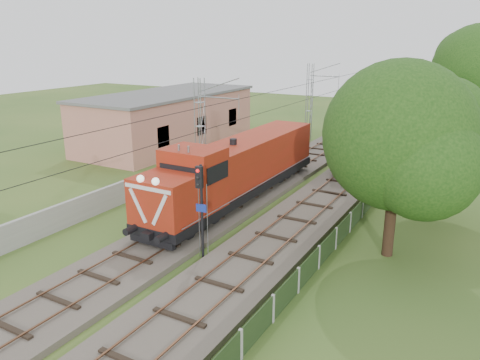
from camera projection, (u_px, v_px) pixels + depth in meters
The scene contains 14 objects.
ground at pixel (110, 278), 21.36m from camera, with size 140.00×140.00×0.00m, color #335620.
track_main at pixel (197, 223), 27.14m from camera, with size 4.20×70.00×0.45m.
track_side at pixel (348, 179), 35.61m from camera, with size 4.20×80.00×0.45m.
catenary at pixel (201, 137), 31.55m from camera, with size 3.31×70.00×8.00m.
boundary_wall at pixel (162, 177), 34.19m from camera, with size 0.25×40.00×1.50m, color #9E9E99.
station_building at pixel (169, 118), 47.62m from camera, with size 8.40×20.40×5.22m.
fence at pixel (298, 280), 19.92m from camera, with size 0.12×32.00×1.20m.
locomotive at pixel (237, 168), 30.48m from camera, with size 3.16×18.02×4.58m.
coach_rake at pixel (443, 86), 80.40m from camera, with size 2.93×109.39×3.38m.
signal_post at pixel (200, 196), 22.20m from camera, with size 0.53×0.42×4.83m.
tree_a at pixel (400, 138), 21.80m from camera, with size 7.46×7.11×9.67m.
tree_b at pixel (438, 131), 26.95m from camera, with size 6.58×6.26×8.53m.
tree_c at pixel (436, 105), 41.94m from camera, with size 5.84×5.56×7.57m.
tree_d at pixel (480, 71), 44.81m from camera, with size 9.16×8.73×11.88m.
Camera 1 is at (14.59, -13.72, 10.52)m, focal length 35.00 mm.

